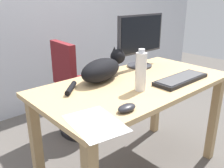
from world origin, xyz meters
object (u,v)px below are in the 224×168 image
keyboard (181,79)px  cat (103,68)px  office_chair (78,95)px  monitor (141,39)px  water_bottle (141,71)px  computer_mouse (127,108)px

keyboard → cat: bearing=135.0°
office_chair → monitor: (0.25, -0.54, 0.58)m
office_chair → keyboard: (0.19, -0.97, 0.36)m
water_bottle → computer_mouse: bearing=-150.7°
monitor → computer_mouse: bearing=-142.4°
cat → computer_mouse: (-0.22, -0.46, -0.06)m
office_chair → computer_mouse: 1.19m
monitor → keyboard: 0.48m
monitor → cat: monitor is taller
water_bottle → keyboard: bearing=-12.3°
monitor → cat: size_ratio=0.80×
office_chair → water_bottle: size_ratio=3.56×
keyboard → water_bottle: 0.36m
keyboard → water_bottle: (-0.33, 0.07, 0.11)m
keyboard → computer_mouse: computer_mouse is taller
computer_mouse → office_chair: bearing=68.7°
cat → computer_mouse: bearing=-116.3°
office_chair → cat: (-0.19, -0.60, 0.43)m
monitor → water_bottle: monitor is taller
office_chair → monitor: size_ratio=1.91×
office_chair → water_bottle: 1.03m
office_chair → monitor: 0.83m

